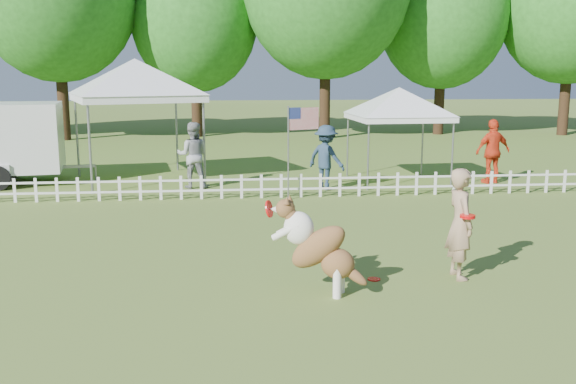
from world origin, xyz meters
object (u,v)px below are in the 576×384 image
object	(u,v)px
handler	(460,224)
dog	(320,247)
spectator_c	(493,151)
canopy_tent_right	(398,136)
spectator_b	(326,157)
canopy_tent_left	(137,122)
flag_pole	(288,153)
spectator_a	(193,155)
frisbee_on_turf	(374,279)

from	to	relation	value
handler	dog	size ratio (longest dim) A/B	1.25
spectator_c	handler	bearing A→B (deg)	52.14
canopy_tent_right	spectator_b	distance (m)	2.46
canopy_tent_left	flag_pole	xyz separation A→B (m)	(4.05, -3.20, -0.55)
canopy_tent_right	spectator_a	size ratio (longest dim) A/B	1.47
spectator_a	dog	bearing A→B (deg)	108.02
spectator_b	spectator_c	distance (m)	4.88
canopy_tent_left	spectator_a	xyz separation A→B (m)	(1.62, -1.29, -0.81)
handler	spectator_b	size ratio (longest dim) A/B	0.99
canopy_tent_right	dog	bearing A→B (deg)	-114.09
handler	canopy_tent_right	xyz separation A→B (m)	(1.32, 8.60, 0.46)
frisbee_on_turf	flag_pole	xyz separation A→B (m)	(-0.72, 6.29, 1.15)
canopy_tent_right	spectator_a	distance (m)	5.81
canopy_tent_left	canopy_tent_right	xyz separation A→B (m)	(7.41, -0.90, -0.39)
canopy_tent_right	handler	bearing A→B (deg)	-101.39
spectator_a	canopy_tent_right	bearing A→B (deg)	-172.35
canopy_tent_left	dog	bearing A→B (deg)	-87.43
frisbee_on_turf	spectator_c	distance (m)	9.73
frisbee_on_turf	spectator_b	distance (m)	7.67
canopy_tent_right	spectator_a	bearing A→B (deg)	-178.78
spectator_a	canopy_tent_left	bearing A→B (deg)	-34.80
canopy_tent_left	spectator_b	xyz separation A→B (m)	(5.20, -1.88, -0.84)
dog	spectator_c	size ratio (longest dim) A/B	0.76
spectator_b	spectator_c	world-z (taller)	spectator_c
handler	dog	world-z (taller)	handler
canopy_tent_right	spectator_c	distance (m)	2.71
handler	spectator_a	distance (m)	9.34
canopy_tent_left	canopy_tent_right	distance (m)	7.47
handler	spectator_b	xyz separation A→B (m)	(-0.90, 7.62, 0.01)
dog	flag_pole	world-z (taller)	flag_pole
canopy_tent_right	spectator_a	world-z (taller)	canopy_tent_right
dog	canopy_tent_left	size ratio (longest dim) A/B	0.40
frisbee_on_turf	spectator_b	world-z (taller)	spectator_b
frisbee_on_turf	canopy_tent_right	size ratio (longest dim) A/B	0.07
spectator_b	spectator_c	bearing A→B (deg)	-128.70
handler	frisbee_on_turf	world-z (taller)	handler
handler	frisbee_on_turf	distance (m)	1.58
flag_pole	spectator_b	bearing A→B (deg)	28.22
frisbee_on_turf	flag_pole	distance (m)	6.43
dog	spectator_c	bearing A→B (deg)	76.37
spectator_a	spectator_b	distance (m)	3.62
canopy_tent_right	spectator_a	xyz separation A→B (m)	(-5.78, -0.40, -0.42)
spectator_c	flag_pole	bearing A→B (deg)	5.06
dog	canopy_tent_left	bearing A→B (deg)	133.10
dog	spectator_a	distance (m)	8.99
canopy_tent_left	spectator_a	bearing A→B (deg)	-56.97
handler	canopy_tent_right	world-z (taller)	canopy_tent_right
handler	spectator_c	size ratio (longest dim) A/B	0.94
spectator_b	spectator_c	xyz separation A→B (m)	(4.85, 0.51, 0.04)
canopy_tent_left	canopy_tent_right	bearing A→B (deg)	-25.34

